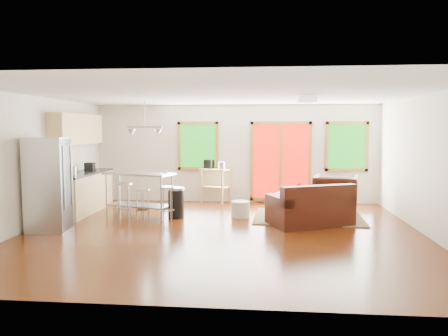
# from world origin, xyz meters

# --- Properties ---
(floor) EXTENTS (7.50, 7.00, 0.02)m
(floor) POSITION_xyz_m (0.00, 0.00, -0.01)
(floor) COLOR #351404
(floor) RESTS_ON ground
(ceiling) EXTENTS (7.50, 7.00, 0.02)m
(ceiling) POSITION_xyz_m (0.00, 0.00, 2.61)
(ceiling) COLOR silver
(ceiling) RESTS_ON ground
(back_wall) EXTENTS (7.50, 0.02, 2.60)m
(back_wall) POSITION_xyz_m (0.00, 3.51, 1.30)
(back_wall) COLOR beige
(back_wall) RESTS_ON ground
(left_wall) EXTENTS (0.02, 7.00, 2.60)m
(left_wall) POSITION_xyz_m (-3.76, 0.00, 1.30)
(left_wall) COLOR beige
(left_wall) RESTS_ON ground
(right_wall) EXTENTS (0.02, 7.00, 2.60)m
(right_wall) POSITION_xyz_m (3.76, 0.00, 1.30)
(right_wall) COLOR beige
(right_wall) RESTS_ON ground
(front_wall) EXTENTS (7.50, 0.02, 2.60)m
(front_wall) POSITION_xyz_m (0.00, -3.51, 1.30)
(front_wall) COLOR beige
(front_wall) RESTS_ON ground
(window_left) EXTENTS (1.10, 0.05, 1.30)m
(window_left) POSITION_xyz_m (-1.00, 3.46, 1.50)
(window_left) COLOR #145F12
(window_left) RESTS_ON back_wall
(french_doors) EXTENTS (1.60, 0.05, 2.10)m
(french_doors) POSITION_xyz_m (1.20, 3.46, 1.10)
(french_doors) COLOR red
(french_doors) RESTS_ON back_wall
(window_right) EXTENTS (1.10, 0.05, 1.30)m
(window_right) POSITION_xyz_m (2.90, 3.46, 1.50)
(window_right) COLOR #145F12
(window_right) RESTS_ON back_wall
(rug) EXTENTS (2.43, 1.92, 0.02)m
(rug) POSITION_xyz_m (1.75, 1.54, 0.01)
(rug) COLOR #48613E
(rug) RESTS_ON floor
(loveseat) EXTENTS (1.83, 1.49, 0.85)m
(loveseat) POSITION_xyz_m (1.73, 0.78, 0.34)
(loveseat) COLOR black
(loveseat) RESTS_ON floor
(coffee_table) EXTENTS (1.06, 0.86, 0.37)m
(coffee_table) POSITION_xyz_m (1.81, 2.00, 0.32)
(coffee_table) COLOR #351E0C
(coffee_table) RESTS_ON floor
(armchair) EXTENTS (1.13, 1.09, 0.98)m
(armchair) POSITION_xyz_m (2.43, 2.19, 0.49)
(armchair) COLOR black
(armchair) RESTS_ON floor
(ottoman) EXTENTS (0.85, 0.85, 0.44)m
(ottoman) POSITION_xyz_m (1.37, 2.16, 0.22)
(ottoman) COLOR black
(ottoman) RESTS_ON floor
(pouf) EXTENTS (0.43, 0.43, 0.36)m
(pouf) POSITION_xyz_m (0.26, 1.45, 0.18)
(pouf) COLOR beige
(pouf) RESTS_ON floor
(vase) EXTENTS (0.21, 0.22, 0.34)m
(vase) POSITION_xyz_m (1.56, 1.79, 0.53)
(vase) COLOR silver
(vase) RESTS_ON coffee_table
(book) EXTENTS (0.23, 0.10, 0.31)m
(book) POSITION_xyz_m (2.12, 1.72, 0.56)
(book) COLOR maroon
(book) RESTS_ON coffee_table
(cabinets) EXTENTS (0.64, 2.24, 2.30)m
(cabinets) POSITION_xyz_m (-3.49, 1.70, 0.93)
(cabinets) COLOR tan
(cabinets) RESTS_ON floor
(refrigerator) EXTENTS (0.81, 0.78, 1.80)m
(refrigerator) POSITION_xyz_m (-3.34, -0.14, 0.90)
(refrigerator) COLOR #B7BABC
(refrigerator) RESTS_ON floor
(island) EXTENTS (1.67, 1.05, 0.98)m
(island) POSITION_xyz_m (-1.99, 1.30, 0.68)
(island) COLOR #B7BABC
(island) RESTS_ON floor
(cup) EXTENTS (0.12, 0.10, 0.11)m
(cup) POSITION_xyz_m (-1.44, 1.49, 1.01)
(cup) COLOR silver
(cup) RESTS_ON island
(bar_stool_a) EXTENTS (0.44, 0.44, 0.79)m
(bar_stool_a) POSITION_xyz_m (-2.28, 1.09, 0.59)
(bar_stool_a) COLOR #B7BABC
(bar_stool_a) RESTS_ON floor
(bar_stool_b) EXTENTS (0.41, 0.41, 0.66)m
(bar_stool_b) POSITION_xyz_m (-1.85, 1.04, 0.49)
(bar_stool_b) COLOR #B7BABC
(bar_stool_b) RESTS_ON floor
(bar_stool_c) EXTENTS (0.36, 0.36, 0.73)m
(bar_stool_c) POSITION_xyz_m (-1.29, 0.99, 0.54)
(bar_stool_c) COLOR #B7BABC
(bar_stool_c) RESTS_ON floor
(trash_can) EXTENTS (0.47, 0.47, 0.68)m
(trash_can) POSITION_xyz_m (-1.15, 1.25, 0.34)
(trash_can) COLOR black
(trash_can) RESTS_ON floor
(kitchen_cart) EXTENTS (0.87, 0.74, 1.13)m
(kitchen_cart) POSITION_xyz_m (-0.54, 3.36, 0.77)
(kitchen_cart) COLOR tan
(kitchen_cart) RESTS_ON floor
(ceiling_flush) EXTENTS (0.35, 0.35, 0.12)m
(ceiling_flush) POSITION_xyz_m (1.60, 0.60, 2.53)
(ceiling_flush) COLOR white
(ceiling_flush) RESTS_ON ceiling
(pendant_light) EXTENTS (0.80, 0.18, 0.79)m
(pendant_light) POSITION_xyz_m (-1.90, 1.50, 1.90)
(pendant_light) COLOR gray
(pendant_light) RESTS_ON ceiling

